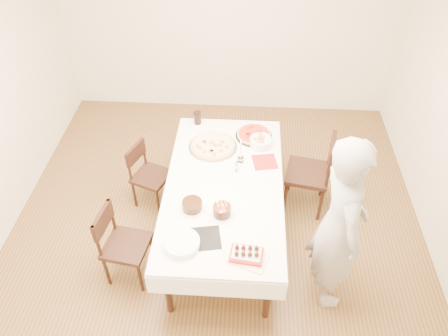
# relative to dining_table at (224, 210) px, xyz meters

# --- Properties ---
(floor) EXTENTS (5.00, 5.00, 0.00)m
(floor) POSITION_rel_dining_table_xyz_m (-0.09, -0.03, -0.38)
(floor) COLOR #50371B
(floor) RESTS_ON ground
(wall_back) EXTENTS (4.50, 0.04, 2.70)m
(wall_back) POSITION_rel_dining_table_xyz_m (-0.09, 2.47, 0.98)
(wall_back) COLOR beige
(wall_back) RESTS_ON floor
(dining_table) EXTENTS (1.38, 2.26, 0.75)m
(dining_table) POSITION_rel_dining_table_xyz_m (0.00, 0.00, 0.00)
(dining_table) COLOR white
(dining_table) RESTS_ON floor
(chair_right_savory) EXTENTS (0.58, 0.58, 0.97)m
(chair_right_savory) POSITION_rel_dining_table_xyz_m (0.88, 0.50, 0.11)
(chair_right_savory) COLOR black
(chair_right_savory) RESTS_ON floor
(chair_left_savory) EXTENTS (0.52, 0.52, 0.78)m
(chair_left_savory) POSITION_rel_dining_table_xyz_m (-0.84, 0.44, 0.02)
(chair_left_savory) COLOR black
(chair_left_savory) RESTS_ON floor
(chair_left_dessert) EXTENTS (0.50, 0.50, 0.85)m
(chair_left_dessert) POSITION_rel_dining_table_xyz_m (-0.88, -0.55, 0.05)
(chair_left_dessert) COLOR black
(chair_left_dessert) RESTS_ON floor
(person) EXTENTS (0.55, 0.73, 1.83)m
(person) POSITION_rel_dining_table_xyz_m (1.00, -0.60, 0.54)
(person) COLOR #ACA6A2
(person) RESTS_ON floor
(pizza_white) EXTENTS (0.67, 0.67, 0.04)m
(pizza_white) POSITION_rel_dining_table_xyz_m (-0.16, 0.56, 0.40)
(pizza_white) COLOR beige
(pizza_white) RESTS_ON dining_table
(pizza_pepperoni) EXTENTS (0.47, 0.47, 0.04)m
(pizza_pepperoni) POSITION_rel_dining_table_xyz_m (0.28, 0.78, 0.40)
(pizza_pepperoni) COLOR red
(pizza_pepperoni) RESTS_ON dining_table
(red_placemat) EXTENTS (0.28, 0.28, 0.01)m
(red_placemat) POSITION_rel_dining_table_xyz_m (0.40, 0.36, 0.38)
(red_placemat) COLOR #B21E1E
(red_placemat) RESTS_ON dining_table
(pasta_bowl) EXTENTS (0.25, 0.25, 0.08)m
(pasta_bowl) POSITION_rel_dining_table_xyz_m (0.36, 0.63, 0.42)
(pasta_bowl) COLOR white
(pasta_bowl) RESTS_ON dining_table
(taper_candle) EXTENTS (0.08, 0.08, 0.29)m
(taper_candle) POSITION_rel_dining_table_xyz_m (0.15, 0.35, 0.52)
(taper_candle) COLOR white
(taper_candle) RESTS_ON dining_table
(shaker_pair) EXTENTS (0.07, 0.07, 0.08)m
(shaker_pair) POSITION_rel_dining_table_xyz_m (0.11, 0.20, 0.42)
(shaker_pair) COLOR white
(shaker_pair) RESTS_ON dining_table
(cola_glass) EXTENTS (0.10, 0.10, 0.15)m
(cola_glass) POSITION_rel_dining_table_xyz_m (-0.36, 0.98, 0.45)
(cola_glass) COLOR black
(cola_glass) RESTS_ON dining_table
(layer_cake) EXTENTS (0.29, 0.29, 0.10)m
(layer_cake) POSITION_rel_dining_table_xyz_m (-0.27, -0.34, 0.42)
(layer_cake) COLOR black
(layer_cake) RESTS_ON dining_table
(cake_board) EXTENTS (0.31, 0.31, 0.01)m
(cake_board) POSITION_rel_dining_table_xyz_m (-0.12, -0.67, 0.38)
(cake_board) COLOR black
(cake_board) RESTS_ON dining_table
(birthday_cake) EXTENTS (0.20, 0.20, 0.16)m
(birthday_cake) POSITION_rel_dining_table_xyz_m (0.01, -0.39, 0.47)
(birthday_cake) COLOR #37170F
(birthday_cake) RESTS_ON dining_table
(strawberry_box) EXTENTS (0.29, 0.21, 0.07)m
(strawberry_box) POSITION_rel_dining_table_xyz_m (0.24, -0.84, 0.41)
(strawberry_box) COLOR red
(strawberry_box) RESTS_ON dining_table
(box_lid) EXTENTS (0.37, 0.30, 0.03)m
(box_lid) POSITION_rel_dining_table_xyz_m (0.25, -0.86, 0.38)
(box_lid) COLOR beige
(box_lid) RESTS_ON dining_table
(plate_stack) EXTENTS (0.39, 0.39, 0.06)m
(plate_stack) POSITION_rel_dining_table_xyz_m (-0.31, -0.76, 0.41)
(plate_stack) COLOR white
(plate_stack) RESTS_ON dining_table
(china_plate) EXTENTS (0.23, 0.23, 0.01)m
(china_plate) POSITION_rel_dining_table_xyz_m (-0.27, -0.80, 0.38)
(china_plate) COLOR white
(china_plate) RESTS_ON dining_table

